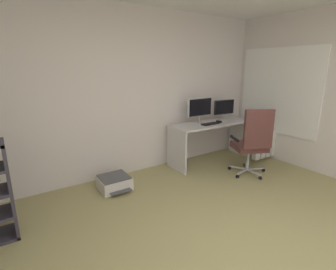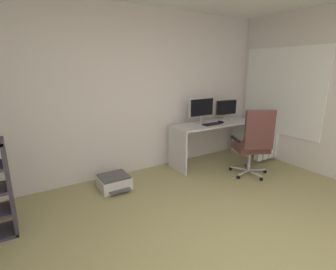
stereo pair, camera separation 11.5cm
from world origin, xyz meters
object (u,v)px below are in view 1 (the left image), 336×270
at_px(monitor_secondary, 224,108).
at_px(keyboard, 210,124).
at_px(computer_mouse, 219,122).
at_px(printer, 114,182).
at_px(monitor_main, 200,108).
at_px(desk, 211,132).
at_px(radiator, 270,143).
at_px(office_chair, 253,141).

height_order(monitor_secondary, keyboard, monitor_secondary).
height_order(monitor_secondary, computer_mouse, monitor_secondary).
distance_m(computer_mouse, printer, 2.18).
relative_size(monitor_main, keyboard, 1.59).
xyz_separation_m(computer_mouse, printer, (-2.07, 0.01, -0.68)).
height_order(desk, computer_mouse, computer_mouse).
xyz_separation_m(desk, radiator, (1.05, -0.53, -0.24)).
bearing_deg(desk, keyboard, -142.93).
height_order(monitor_main, printer, monitor_main).
distance_m(office_chair, radiator, 1.06).
bearing_deg(office_chair, radiator, 19.43).
bearing_deg(radiator, printer, 171.28).
bearing_deg(printer, computer_mouse, -0.39).
xyz_separation_m(keyboard, computer_mouse, (0.24, 0.03, 0.01)).
bearing_deg(monitor_secondary, computer_mouse, -149.45).
xyz_separation_m(monitor_main, monitor_secondary, (0.62, 0.00, -0.05)).
relative_size(monitor_main, monitor_secondary, 1.20).
bearing_deg(office_chair, computer_mouse, 88.96).
relative_size(monitor_main, office_chair, 0.48).
bearing_deg(computer_mouse, desk, 147.94).
distance_m(monitor_main, monitor_secondary, 0.62).
bearing_deg(printer, monitor_secondary, 3.87).
bearing_deg(keyboard, printer, 177.28).
bearing_deg(computer_mouse, radiator, -17.12).
relative_size(monitor_main, radiator, 0.61).
relative_size(monitor_secondary, printer, 0.91).
height_order(keyboard, office_chair, office_chair).
distance_m(monitor_secondary, radiator, 1.11).
height_order(printer, radiator, radiator).
bearing_deg(desk, radiator, -26.90).
bearing_deg(printer, radiator, -8.72).
bearing_deg(office_chair, desk, 95.37).
height_order(monitor_secondary, printer, monitor_secondary).
xyz_separation_m(keyboard, office_chair, (0.22, -0.76, -0.17)).
bearing_deg(monitor_main, radiator, -26.14).
bearing_deg(monitor_secondary, printer, -176.13).
height_order(desk, office_chair, office_chair).
relative_size(keyboard, computer_mouse, 3.40).
distance_m(keyboard, computer_mouse, 0.24).
bearing_deg(radiator, keyboard, 160.44).
relative_size(office_chair, printer, 2.30).
xyz_separation_m(office_chair, radiator, (0.96, 0.34, -0.28)).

